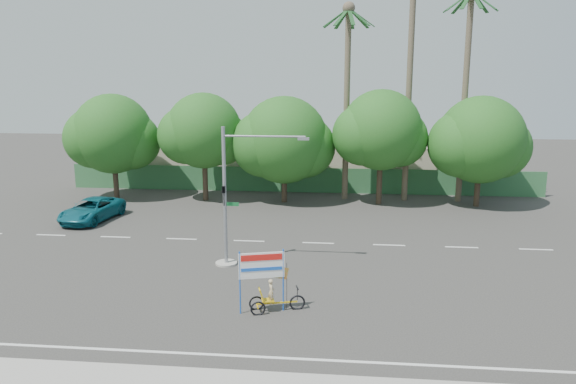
{
  "coord_description": "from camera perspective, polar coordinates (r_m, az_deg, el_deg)",
  "views": [
    {
      "loc": [
        3.29,
        -22.68,
        9.69
      ],
      "look_at": [
        0.51,
        5.5,
        3.5
      ],
      "focal_mm": 35.0,
      "sensor_mm": 36.0,
      "label": 1
    }
  ],
  "objects": [
    {
      "name": "traffic_signal",
      "position": [
        28.05,
        -5.82,
        -1.7
      ],
      "size": [
        4.72,
        1.1,
        7.0
      ],
      "color": "gray",
      "rests_on": "ground"
    },
    {
      "name": "pickup_truck",
      "position": [
        38.89,
        -19.31,
        -1.71
      ],
      "size": [
        3.14,
        5.47,
        1.44
      ],
      "primitive_type": "imported",
      "rotation": [
        0.0,
        0.0,
        -0.15
      ],
      "color": "#0F5D6C",
      "rests_on": "ground"
    },
    {
      "name": "palm_mid",
      "position": [
        43.07,
        17.66,
        11.38
      ],
      "size": [
        3.73,
        3.79,
        15.45
      ],
      "color": "#70604C",
      "rests_on": "ground"
    },
    {
      "name": "trike_billboard",
      "position": [
        23.07,
        -2.03,
        -9.59
      ],
      "size": [
        2.65,
        1.04,
        2.68
      ],
      "rotation": [
        0.0,
        0.0,
        0.27
      ],
      "color": "black",
      "rests_on": "ground"
    },
    {
      "name": "tree_center",
      "position": [
        41.24,
        -0.46,
        5.06
      ],
      "size": [
        7.62,
        6.4,
        7.85
      ],
      "color": "#473828",
      "rests_on": "ground"
    },
    {
      "name": "palm_short",
      "position": [
        42.18,
        6.03,
        11.14
      ],
      "size": [
        3.73,
        3.79,
        14.45
      ],
      "color": "#70604C",
      "rests_on": "ground"
    },
    {
      "name": "tree_right",
      "position": [
        41.01,
        9.37,
        5.94
      ],
      "size": [
        6.9,
        5.8,
        8.36
      ],
      "color": "#473828",
      "rests_on": "ground"
    },
    {
      "name": "ground",
      "position": [
        24.88,
        -2.45,
        -10.6
      ],
      "size": [
        120.0,
        120.0,
        0.0
      ],
      "primitive_type": "plane",
      "color": "#33302D",
      "rests_on": "ground"
    },
    {
      "name": "tree_left",
      "position": [
        42.22,
        -8.62,
        5.9
      ],
      "size": [
        6.66,
        5.6,
        8.07
      ],
      "color": "#473828",
      "rests_on": "ground"
    },
    {
      "name": "palm_tall",
      "position": [
        42.45,
        12.33,
        13.1
      ],
      "size": [
        3.73,
        3.79,
        17.45
      ],
      "color": "#70604C",
      "rests_on": "ground"
    },
    {
      "name": "fence",
      "position": [
        45.14,
        1.35,
        1.23
      ],
      "size": [
        38.0,
        0.08,
        2.0
      ],
      "primitive_type": "cube",
      "color": "#336B3D",
      "rests_on": "ground"
    },
    {
      "name": "tree_far_left",
      "position": [
        44.49,
        -17.42,
        5.41
      ],
      "size": [
        7.14,
        6.0,
        7.96
      ],
      "color": "#473828",
      "rests_on": "ground"
    },
    {
      "name": "tree_far_right",
      "position": [
        42.11,
        18.92,
        4.79
      ],
      "size": [
        7.38,
        6.2,
        7.94
      ],
      "color": "#473828",
      "rests_on": "ground"
    },
    {
      "name": "building_left",
      "position": [
        51.04,
        -9.55,
        3.5
      ],
      "size": [
        12.0,
        8.0,
        4.0
      ],
      "primitive_type": "cube",
      "color": "beige",
      "rests_on": "ground"
    },
    {
      "name": "building_right",
      "position": [
        49.54,
        11.03,
        2.94
      ],
      "size": [
        14.0,
        8.0,
        3.6
      ],
      "primitive_type": "cube",
      "color": "beige",
      "rests_on": "ground"
    }
  ]
}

